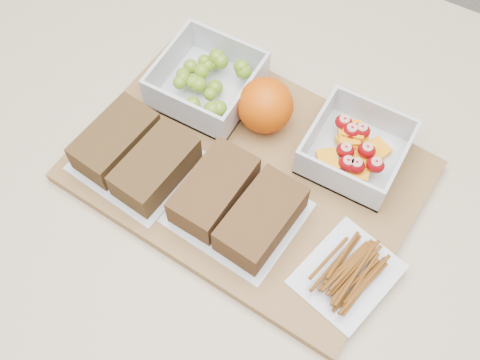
{
  "coord_description": "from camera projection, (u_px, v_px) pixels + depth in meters",
  "views": [
    {
      "loc": [
        0.17,
        -0.31,
        1.58
      ],
      "look_at": [
        -0.01,
        0.0,
        0.93
      ],
      "focal_mm": 45.0,
      "sensor_mm": 36.0,
      "label": 1
    }
  ],
  "objects": [
    {
      "name": "ground",
      "position": [
        243.0,
        356.0,
        1.55
      ],
      "size": [
        4.0,
        4.0,
        0.0
      ],
      "primitive_type": "plane",
      "color": "gray",
      "rests_on": "ground"
    },
    {
      "name": "orange",
      "position": [
        265.0,
        105.0,
        0.77
      ],
      "size": [
        0.07,
        0.07,
        0.07
      ],
      "primitive_type": "sphere",
      "color": "#DC5105",
      "rests_on": "cutting_board"
    },
    {
      "name": "cutting_board",
      "position": [
        248.0,
        171.0,
        0.78
      ],
      "size": [
        0.44,
        0.33,
        0.02
      ],
      "primitive_type": "cube",
      "rotation": [
        0.0,
        0.0,
        -0.07
      ],
      "color": "olive",
      "rests_on": "counter"
    },
    {
      "name": "pretzel_bag",
      "position": [
        349.0,
        271.0,
        0.69
      ],
      "size": [
        0.12,
        0.13,
        0.03
      ],
      "color": "silver",
      "rests_on": "cutting_board"
    },
    {
      "name": "grape_container",
      "position": [
        208.0,
        81.0,
        0.81
      ],
      "size": [
        0.13,
        0.13,
        0.05
      ],
      "color": "silver",
      "rests_on": "cutting_board"
    },
    {
      "name": "sandwich_bag_left",
      "position": [
        135.0,
        154.0,
        0.75
      ],
      "size": [
        0.16,
        0.14,
        0.04
      ],
      "color": "silver",
      "rests_on": "cutting_board"
    },
    {
      "name": "counter",
      "position": [
        244.0,
        303.0,
        1.16
      ],
      "size": [
        1.2,
        0.9,
        0.9
      ],
      "primitive_type": "cube",
      "color": "beige",
      "rests_on": "ground"
    },
    {
      "name": "fruit_container",
      "position": [
        355.0,
        150.0,
        0.76
      ],
      "size": [
        0.12,
        0.12,
        0.05
      ],
      "color": "silver",
      "rests_on": "cutting_board"
    },
    {
      "name": "sandwich_bag_center",
      "position": [
        237.0,
        205.0,
        0.72
      ],
      "size": [
        0.16,
        0.14,
        0.05
      ],
      "color": "silver",
      "rests_on": "cutting_board"
    }
  ]
}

